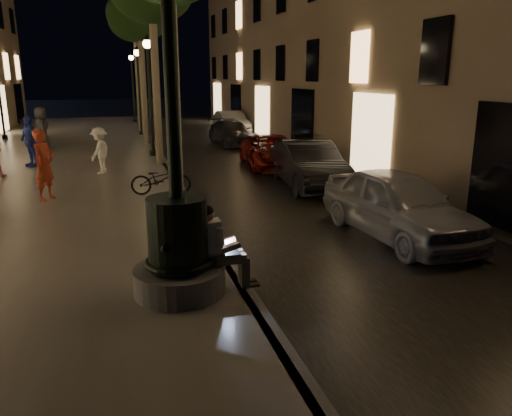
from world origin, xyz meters
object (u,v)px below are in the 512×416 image
object	(u,v)px
lamp_curb_c	(139,79)
pedestrian_blue	(30,141)
car_second	(309,165)
tree_third	(139,15)
pedestrian_white	(100,151)
fountain_lamppost	(178,229)
bicycle	(161,179)
lamp_curb_b	(149,81)
car_fifth	(231,123)
car_front	(398,204)
lamp_curb_a	(172,84)
car_rear	(232,133)
pedestrian_dark	(42,129)
lamp_curb_d	(132,79)
car_third	(273,152)
tree_far	(135,22)
pedestrian_red	(44,165)
seated_man_laptop	(218,245)

from	to	relation	value
lamp_curb_c	pedestrian_blue	xyz separation A→B (m)	(-4.48, -9.46, -2.11)
lamp_curb_c	car_second	xyz separation A→B (m)	(4.30, -14.73, -2.51)
tree_third	pedestrian_white	size ratio (longest dim) A/B	4.62
fountain_lamppost	bicycle	xyz separation A→B (m)	(0.36, 6.72, -0.58)
tree_third	lamp_curb_c	world-z (taller)	tree_third
lamp_curb_b	car_fifth	world-z (taller)	lamp_curb_b
fountain_lamppost	car_front	world-z (taller)	fountain_lamppost
lamp_curb_a	lamp_curb_c	size ratio (longest dim) A/B	1.00
car_rear	pedestrian_dark	distance (m)	8.97
lamp_curb_d	car_fifth	size ratio (longest dim) A/B	1.15
car_third	bicycle	world-z (taller)	car_third
car_third	pedestrian_blue	world-z (taller)	pedestrian_blue
car_second	car_third	xyz separation A→B (m)	(0.00, 3.73, -0.12)
tree_far	car_rear	size ratio (longest dim) A/B	1.79
fountain_lamppost	pedestrian_dark	size ratio (longest dim) A/B	2.70
pedestrian_dark	car_fifth	bearing A→B (deg)	-74.24
fountain_lamppost	pedestrian_red	distance (m)	7.43
car_second	car_fifth	size ratio (longest dim) A/B	1.06
car_second	tree_third	bearing A→B (deg)	116.71
car_rear	pedestrian_white	world-z (taller)	pedestrian_white
tree_third	car_third	size ratio (longest dim) A/B	1.64
car_front	tree_far	bearing A→B (deg)	96.88
pedestrian_white	bicycle	size ratio (longest dim) A/B	0.94
car_fifth	pedestrian_dark	size ratio (longest dim) A/B	2.16
car_front	bicycle	bearing A→B (deg)	130.81
pedestrian_dark	seated_man_laptop	bearing A→B (deg)	-179.50
tree_far	lamp_curb_b	size ratio (longest dim) A/B	1.56
seated_man_laptop	pedestrian_white	distance (m)	10.64
pedestrian_white	pedestrian_dark	world-z (taller)	pedestrian_dark
car_second	car_rear	distance (m)	10.64
car_second	seated_man_laptop	bearing A→B (deg)	-116.23
pedestrian_blue	lamp_curb_c	bearing A→B (deg)	117.20
lamp_curb_c	lamp_curb_d	xyz separation A→B (m)	(0.00, 8.00, 0.00)
fountain_lamppost	tree_third	world-z (taller)	tree_third
car_second	lamp_curb_c	bearing A→B (deg)	111.15
tree_far	pedestrian_dark	distance (m)	10.12
lamp_curb_c	pedestrian_red	world-z (taller)	lamp_curb_c
pedestrian_red	seated_man_laptop	bearing A→B (deg)	-122.87
tree_far	car_fifth	world-z (taller)	tree_far
pedestrian_blue	tree_far	bearing A→B (deg)	120.84
pedestrian_white	car_rear	bearing A→B (deg)	165.65
lamp_curb_b	car_rear	size ratio (longest dim) A/B	1.15
lamp_curb_b	lamp_curb_c	size ratio (longest dim) A/B	1.00
car_third	tree_third	bearing A→B (deg)	126.68
pedestrian_white	pedestrian_blue	xyz separation A→B (m)	(-2.46, 2.08, 0.15)
car_second	pedestrian_dark	distance (m)	12.96
tree_third	pedestrian_blue	size ratio (longest dim) A/B	3.89
seated_man_laptop	lamp_curb_d	distance (m)	30.09
seated_man_laptop	car_second	distance (m)	8.50
lamp_curb_c	pedestrian_dark	xyz separation A→B (m)	(-4.57, -5.29, -2.07)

